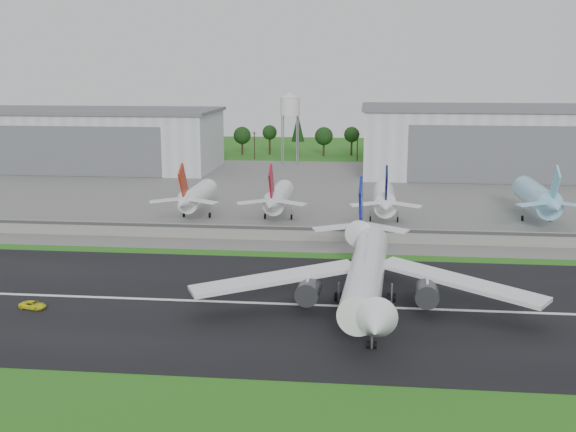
# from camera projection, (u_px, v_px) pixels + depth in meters

# --- Properties ---
(ground) EXTENTS (600.00, 600.00, 0.00)m
(ground) POSITION_uv_depth(u_px,v_px,m) (195.00, 322.00, 113.39)
(ground) COLOR #205E16
(ground) RESTS_ON ground
(runway) EXTENTS (320.00, 60.00, 0.10)m
(runway) POSITION_uv_depth(u_px,v_px,m) (209.00, 302.00, 123.11)
(runway) COLOR black
(runway) RESTS_ON ground
(runway_centerline) EXTENTS (220.00, 1.00, 0.02)m
(runway_centerline) POSITION_uv_depth(u_px,v_px,m) (209.00, 301.00, 123.10)
(runway_centerline) COLOR white
(runway_centerline) RESTS_ON runway
(apron) EXTENTS (320.00, 150.00, 0.10)m
(apron) POSITION_uv_depth(u_px,v_px,m) (284.00, 192.00, 230.13)
(apron) COLOR slate
(apron) RESTS_ON ground
(blast_fence) EXTENTS (240.00, 0.61, 3.50)m
(blast_fence) POSITION_uv_depth(u_px,v_px,m) (251.00, 232.00, 166.52)
(blast_fence) COLOR gray
(blast_fence) RESTS_ON ground
(hangar_west) EXTENTS (97.00, 44.00, 23.20)m
(hangar_west) POSITION_uv_depth(u_px,v_px,m) (93.00, 139.00, 280.09)
(hangar_west) COLOR silver
(hangar_west) RESTS_ON ground
(hangar_east) EXTENTS (102.00, 47.00, 25.20)m
(hangar_east) POSITION_uv_depth(u_px,v_px,m) (502.00, 141.00, 263.18)
(hangar_east) COLOR silver
(hangar_east) RESTS_ON ground
(water_tower) EXTENTS (8.40, 8.40, 29.40)m
(water_tower) POSITION_uv_depth(u_px,v_px,m) (290.00, 104.00, 288.90)
(water_tower) COLOR #99999E
(water_tower) RESTS_ON ground
(utility_poles) EXTENTS (230.00, 3.00, 12.00)m
(utility_poles) POSITION_uv_depth(u_px,v_px,m) (305.00, 160.00, 307.98)
(utility_poles) COLOR black
(utility_poles) RESTS_ON ground
(treeline) EXTENTS (320.00, 16.00, 22.00)m
(treeline) POSITION_uv_depth(u_px,v_px,m) (308.00, 156.00, 322.57)
(treeline) COLOR black
(treeline) RESTS_ON ground
(main_airliner) EXTENTS (57.21, 59.21, 18.17)m
(main_airliner) POSITION_uv_depth(u_px,v_px,m) (367.00, 280.00, 118.83)
(main_airliner) COLOR white
(main_airliner) RESTS_ON runway
(ground_vehicle) EXTENTS (4.80, 2.87, 1.25)m
(ground_vehicle) POSITION_uv_depth(u_px,v_px,m) (33.00, 305.00, 119.27)
(ground_vehicle) COLOR yellow
(ground_vehicle) RESTS_ON runway
(parked_jet_red_a) EXTENTS (7.36, 31.29, 16.45)m
(parked_jet_red_a) POSITION_uv_depth(u_px,v_px,m) (195.00, 197.00, 188.60)
(parked_jet_red_a) COLOR white
(parked_jet_red_a) RESTS_ON ground
(parked_jet_red_b) EXTENTS (7.36, 31.29, 16.51)m
(parked_jet_red_b) POSITION_uv_depth(u_px,v_px,m) (278.00, 198.00, 186.25)
(parked_jet_red_b) COLOR silver
(parked_jet_red_b) RESTS_ON ground
(parked_jet_navy) EXTENTS (7.36, 31.29, 16.61)m
(parked_jet_navy) POSITION_uv_depth(u_px,v_px,m) (385.00, 200.00, 183.29)
(parked_jet_navy) COLOR white
(parked_jet_navy) RESTS_ON ground
(parked_jet_skyblue) EXTENTS (7.36, 37.29, 17.02)m
(parked_jet_skyblue) POSITION_uv_depth(u_px,v_px,m) (539.00, 198.00, 183.91)
(parked_jet_skyblue) COLOR #8BD3F1
(parked_jet_skyblue) RESTS_ON ground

